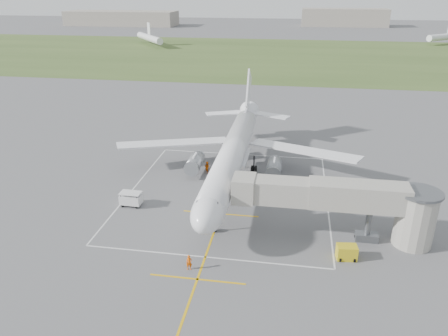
% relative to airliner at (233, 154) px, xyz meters
% --- Properties ---
extents(ground, '(700.00, 700.00, 0.00)m').
position_rel_airliner_xyz_m(ground, '(0.00, -0.75, -4.39)').
color(ground, '#515154').
rests_on(ground, ground).
extents(grass_strip, '(700.00, 120.00, 0.02)m').
position_rel_airliner_xyz_m(grass_strip, '(0.00, 129.25, -4.38)').
color(grass_strip, '#3B5023').
rests_on(grass_strip, ground).
extents(apron_markings, '(28.20, 60.00, 0.01)m').
position_rel_airliner_xyz_m(apron_markings, '(0.00, -6.57, -4.38)').
color(apron_markings, gold).
rests_on(apron_markings, ground).
extents(airliner, '(38.93, 46.75, 13.52)m').
position_rel_airliner_xyz_m(airliner, '(0.00, 0.00, 0.00)').
color(airliner, white).
rests_on(airliner, ground).
extents(jet_bridge, '(23.40, 5.00, 7.20)m').
position_rel_airliner_xyz_m(jet_bridge, '(15.72, -14.25, 0.35)').
color(jet_bridge, gray).
rests_on(jet_bridge, ground).
extents(gpu_unit, '(2.31, 1.74, 1.62)m').
position_rel_airliner_xyz_m(gpu_unit, '(15.33, -18.51, -3.59)').
color(gpu_unit, gold).
rests_on(gpu_unit, ground).
extents(baggage_cart, '(2.89, 1.81, 1.97)m').
position_rel_airliner_xyz_m(baggage_cart, '(-12.38, -10.44, -3.39)').
color(baggage_cart, silver).
rests_on(baggage_cart, ground).
extents(ramp_worker_nose, '(0.71, 0.55, 1.72)m').
position_rel_airliner_xyz_m(ramp_worker_nose, '(-1.20, -23.23, -3.53)').
color(ramp_worker_nose, '#DF5407').
rests_on(ramp_worker_nose, ground).
extents(ramp_worker_wing, '(1.17, 1.08, 1.94)m').
position_rel_airliner_xyz_m(ramp_worker_wing, '(-4.41, 2.22, -3.42)').
color(ramp_worker_wing, '#D65306').
rests_on(ramp_worker_wing, ground).
extents(distant_hangars, '(345.00, 49.00, 12.00)m').
position_rel_airliner_xyz_m(distant_hangars, '(-16.15, 264.44, 0.78)').
color(distant_hangars, gray).
rests_on(distant_hangars, ground).
extents(distant_aircraft, '(171.39, 56.80, 8.85)m').
position_rel_airliner_xyz_m(distant_aircraft, '(10.03, 168.58, -0.80)').
color(distant_aircraft, white).
rests_on(distant_aircraft, ground).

